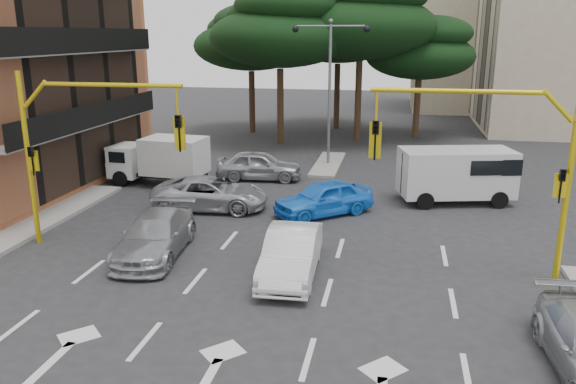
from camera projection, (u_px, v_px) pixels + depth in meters
name	position (u px, v px, depth m)	size (l,w,h in m)	color
ground	(260.00, 286.00, 16.52)	(120.00, 120.00, 0.00)	#28282B
median_strip	(328.00, 164.00, 31.60)	(1.40, 6.00, 0.15)	gray
apartment_beige_far	(502.00, 20.00, 53.37)	(16.20, 12.15, 16.70)	#BFAB8F
pine_left_near	(281.00, 26.00, 35.90)	(9.15, 9.15, 10.23)	#382616
pine_center	(362.00, 16.00, 36.67)	(9.98, 9.98, 11.16)	#382616
pine_left_far	(252.00, 37.00, 40.42)	(8.32, 8.32, 9.30)	#382616
pine_right	(421.00, 48.00, 38.38)	(7.49, 7.49, 8.37)	#382616
pine_back	(339.00, 27.00, 41.95)	(9.15, 9.15, 10.23)	#382616
signal_mast_right	(505.00, 153.00, 16.07)	(5.79, 0.37, 6.00)	gold
signal_mast_left	(74.00, 136.00, 18.60)	(5.79, 0.37, 6.00)	gold
street_lamp_center	(330.00, 67.00, 30.14)	(4.16, 0.36, 7.77)	slate
car_white_hatch	(291.00, 253.00, 17.11)	(1.52, 4.35, 1.43)	white
car_blue_compact	(324.00, 198.00, 22.86)	(1.67, 4.16, 1.42)	blue
car_silver_wagon	(155.00, 235.00, 18.73)	(1.91, 4.71, 1.37)	#9B9CA3
car_silver_cross_a	(210.00, 193.00, 23.66)	(2.23, 4.83, 1.34)	#AEB0B7
car_silver_cross_b	(259.00, 165.00, 28.42)	(1.73, 4.30, 1.46)	#A4A5AC
van_white	(456.00, 175.00, 24.50)	(2.17, 4.79, 2.40)	silver
box_truck_a	(159.00, 161.00, 27.37)	(2.02, 4.81, 2.37)	white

